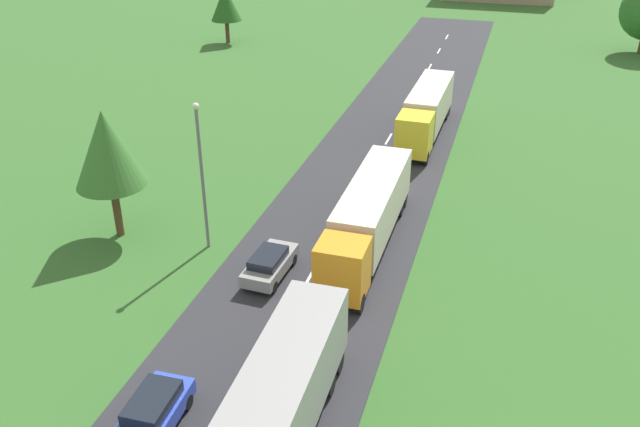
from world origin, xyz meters
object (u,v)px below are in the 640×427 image
Objects in this scene: truck_third at (426,110)px; lamppost_second at (202,171)px; car_second at (152,414)px; tree_oak at (226,4)px; car_third at (270,264)px; truck_second at (368,214)px; tree_pine at (107,149)px.

lamppost_second is at bearing -113.70° from truck_third.
lamppost_second reaches higher than car_second.
tree_oak is at bearing 112.66° from lamppost_second.
truck_third is 2.90× the size of car_second.
car_third is at bearing -101.53° from truck_third.
truck_second is 16.59m from car_second.
lamppost_second is at bearing 157.01° from car_third.
truck_second reaches higher than car_second.
car_second is (-4.74, -15.85, -1.29)m from truck_second.
truck_third is at bearing -40.39° from tree_oak.
car_second is at bearing -53.64° from tree_pine.
truck_second is 18.28m from truck_third.
truck_second is 1.04× the size of truck_third.
tree_oak is at bearing 116.46° from car_third.
tree_oak reaches higher than truck_third.
car_third is at bearing -133.57° from truck_second.
car_second is 0.50× the size of lamppost_second.
car_third is at bearing -22.99° from lamppost_second.
lamppost_second is at bearing -67.34° from tree_oak.
car_third is at bearing 87.52° from car_second.
lamppost_second reaches higher than truck_second.
truck_second is at bearing 11.03° from tree_pine.
tree_oak is at bearing 106.16° from tree_pine.
tree_pine is at bearing -73.84° from tree_oak.
car_third is 0.48× the size of lamppost_second.
car_second is 16.84m from tree_pine.
car_third is 11.23m from tree_pine.
lamppost_second reaches higher than car_third.
truck_third is 1.89× the size of tree_oak.
lamppost_second reaches higher than truck_third.
truck_second is 1.70× the size of tree_pine.
car_third is (-4.24, -4.46, -1.32)m from truck_second.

